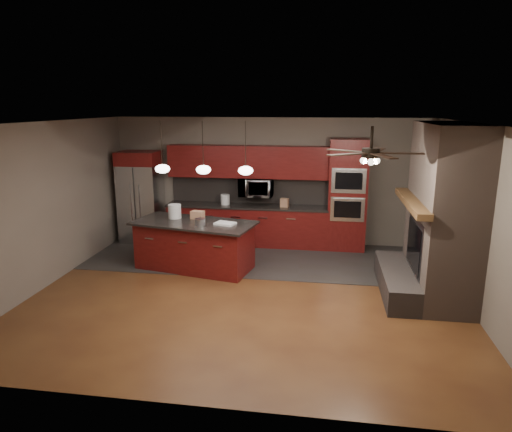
% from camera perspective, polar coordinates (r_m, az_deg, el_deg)
% --- Properties ---
extents(ground, '(7.00, 7.00, 0.00)m').
position_cam_1_polar(ground, '(7.76, -1.02, -9.55)').
color(ground, brown).
rests_on(ground, ground).
extents(ceiling, '(7.00, 6.00, 0.02)m').
position_cam_1_polar(ceiling, '(7.13, -1.12, 11.58)').
color(ceiling, white).
rests_on(ceiling, back_wall).
extents(back_wall, '(7.00, 0.02, 2.80)m').
position_cam_1_polar(back_wall, '(10.23, 1.75, 4.37)').
color(back_wall, '#6A5F55').
rests_on(back_wall, ground).
extents(right_wall, '(0.02, 6.00, 2.80)m').
position_cam_1_polar(right_wall, '(7.58, 26.02, -0.40)').
color(right_wall, '#6A5F55').
rests_on(right_wall, ground).
extents(left_wall, '(0.02, 6.00, 2.80)m').
position_cam_1_polar(left_wall, '(8.62, -24.68, 1.31)').
color(left_wall, '#6A5F55').
rests_on(left_wall, ground).
extents(slate_tile_patch, '(7.00, 2.40, 0.01)m').
position_cam_1_polar(slate_tile_patch, '(9.42, 0.81, -5.23)').
color(slate_tile_patch, '#2C2927').
rests_on(slate_tile_patch, ground).
extents(fireplace_column, '(1.30, 2.10, 2.80)m').
position_cam_1_polar(fireplace_column, '(7.85, 21.89, -0.31)').
color(fireplace_column, brown).
rests_on(fireplace_column, ground).
extents(back_cabinetry, '(3.59, 0.64, 2.20)m').
position_cam_1_polar(back_cabinetry, '(10.15, -1.10, 1.38)').
color(back_cabinetry, maroon).
rests_on(back_cabinetry, ground).
extents(oven_tower, '(0.80, 0.63, 2.38)m').
position_cam_1_polar(oven_tower, '(9.91, 11.34, 2.57)').
color(oven_tower, maroon).
rests_on(oven_tower, ground).
extents(microwave, '(0.73, 0.41, 0.50)m').
position_cam_1_polar(microwave, '(10.04, 0.02, 3.62)').
color(microwave, silver).
rests_on(microwave, back_cabinetry).
extents(refrigerator, '(0.88, 0.75, 2.06)m').
position_cam_1_polar(refrigerator, '(10.68, -14.17, 2.33)').
color(refrigerator, silver).
rests_on(refrigerator, ground).
extents(kitchen_island, '(2.45, 1.48, 0.92)m').
position_cam_1_polar(kitchen_island, '(8.79, -7.69, -3.62)').
color(kitchen_island, maroon).
rests_on(kitchen_island, ground).
extents(white_bucket, '(0.33, 0.33, 0.27)m').
position_cam_1_polar(white_bucket, '(8.98, -10.13, 0.57)').
color(white_bucket, silver).
rests_on(white_bucket, kitchen_island).
extents(paint_can, '(0.23, 0.23, 0.13)m').
position_cam_1_polar(paint_can, '(8.39, -6.99, -0.75)').
color(paint_can, '#A1A0A5').
rests_on(paint_can, kitchen_island).
extents(paint_tray, '(0.42, 0.35, 0.04)m').
position_cam_1_polar(paint_tray, '(8.42, -3.88, -0.94)').
color(paint_tray, white).
rests_on(paint_tray, kitchen_island).
extents(cardboard_box, '(0.27, 0.22, 0.15)m').
position_cam_1_polar(cardboard_box, '(8.89, -7.31, 0.14)').
color(cardboard_box, '#AE7A59').
rests_on(cardboard_box, kitchen_island).
extents(counter_bucket, '(0.26, 0.26, 0.22)m').
position_cam_1_polar(counter_bucket, '(10.17, -3.88, 2.07)').
color(counter_bucket, white).
rests_on(counter_bucket, back_cabinetry).
extents(counter_box, '(0.19, 0.16, 0.19)m').
position_cam_1_polar(counter_box, '(9.93, 3.59, 1.67)').
color(counter_box, '#AC7758').
rests_on(counter_box, back_cabinetry).
extents(pendant_left, '(0.26, 0.26, 0.92)m').
position_cam_1_polar(pendant_left, '(8.31, -11.61, 5.83)').
color(pendant_left, black).
rests_on(pendant_left, ceiling).
extents(pendant_center, '(0.26, 0.26, 0.92)m').
position_cam_1_polar(pendant_center, '(8.08, -6.58, 5.81)').
color(pendant_center, black).
rests_on(pendant_center, ceiling).
extents(pendant_right, '(0.26, 0.26, 0.92)m').
position_cam_1_polar(pendant_right, '(7.92, -1.31, 5.73)').
color(pendant_right, black).
rests_on(pendant_right, ceiling).
extents(ceiling_fan, '(1.27, 1.33, 0.41)m').
position_cam_1_polar(ceiling_fan, '(6.28, 14.16, 7.73)').
color(ceiling_fan, black).
rests_on(ceiling_fan, ceiling).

